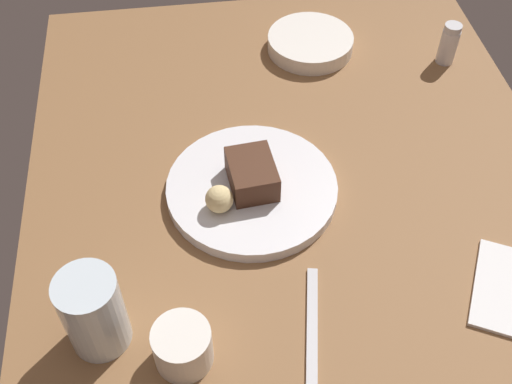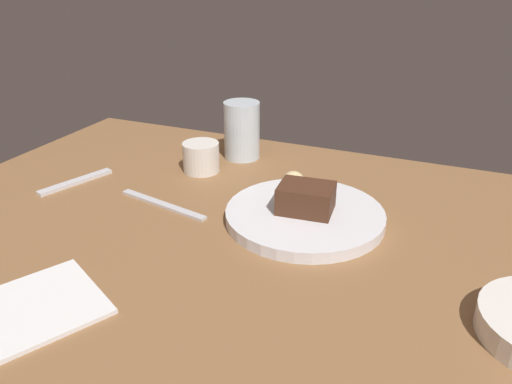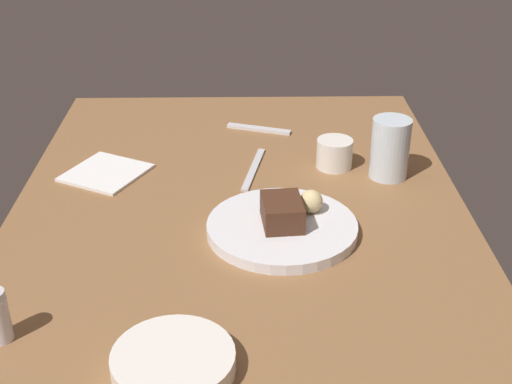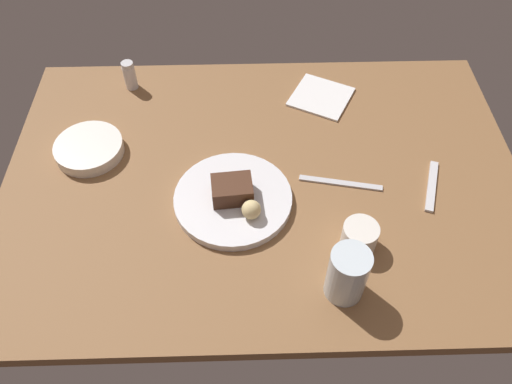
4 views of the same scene
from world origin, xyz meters
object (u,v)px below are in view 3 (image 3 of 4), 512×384
object	(u,v)px
coffee_cup	(334,153)
folded_napkin	(106,173)
chocolate_cake_slice	(282,212)
bread_roll	(311,201)
side_bowl	(173,363)
dessert_plate	(282,228)
dessert_spoon	(259,129)
water_glass	(390,148)
butter_knife	(254,169)

from	to	relation	value
coffee_cup	folded_napkin	distance (cm)	46.49
chocolate_cake_slice	folded_napkin	distance (cm)	41.72
chocolate_cake_slice	bread_roll	size ratio (longest dim) A/B	2.12
bread_roll	side_bowl	size ratio (longest dim) A/B	0.26
dessert_plate	bread_roll	size ratio (longest dim) A/B	6.32
dessert_plate	bread_roll	xyz separation A→B (cm)	(3.94, -5.27, 3.03)
coffee_cup	dessert_spoon	size ratio (longest dim) A/B	0.49
dessert_plate	chocolate_cake_slice	world-z (taller)	chocolate_cake_slice
dessert_plate	coffee_cup	distance (cm)	28.58
water_glass	side_bowl	xyz separation A→B (cm)	(-55.85, 38.09, -4.58)
dessert_plate	butter_knife	distance (cm)	24.99
butter_knife	bread_roll	bearing A→B (deg)	-143.00
coffee_cup	folded_napkin	size ratio (longest dim) A/B	0.51
chocolate_cake_slice	water_glass	size ratio (longest dim) A/B	0.72
dessert_plate	dessert_spoon	xyz separation A→B (cm)	(45.15, 3.02, -0.62)
side_bowl	dessert_spoon	distance (cm)	80.57
dessert_plate	water_glass	size ratio (longest dim) A/B	2.14
chocolate_cake_slice	butter_knife	distance (cm)	25.37
butter_knife	water_glass	bearing A→B (deg)	-85.05
side_bowl	folded_napkin	size ratio (longest dim) A/B	1.13
dessert_plate	bread_roll	distance (cm)	7.24
bread_roll	dessert_plate	bearing A→B (deg)	126.80
coffee_cup	water_glass	bearing A→B (deg)	-113.15
bread_roll	folded_napkin	size ratio (longest dim) A/B	0.29
side_bowl	dessert_spoon	xyz separation A→B (cm)	(79.54, -12.79, -1.15)
butter_knife	folded_napkin	bearing A→B (deg)	103.93
butter_knife	folded_napkin	distance (cm)	29.82
water_glass	side_bowl	size ratio (longest dim) A/B	0.75
bread_roll	side_bowl	world-z (taller)	bread_roll
side_bowl	coffee_cup	xyz separation A→B (cm)	(60.25, -27.80, 1.49)
dessert_plate	coffee_cup	bearing A→B (deg)	-24.88
dessert_plate	folded_napkin	bearing A→B (deg)	55.83
chocolate_cake_slice	butter_knife	bearing A→B (deg)	10.39
side_bowl	dessert_spoon	size ratio (longest dim) A/B	1.08
dessert_spoon	side_bowl	bearing A→B (deg)	99.44
bread_roll	folded_napkin	distance (cm)	44.26
folded_napkin	butter_knife	bearing A→B (deg)	-87.61
side_bowl	butter_knife	world-z (taller)	side_bowl
bread_roll	water_glass	world-z (taller)	water_glass
dessert_plate	coffee_cup	xyz separation A→B (cm)	(25.86, -11.99, 2.03)
chocolate_cake_slice	dessert_spoon	bearing A→B (deg)	3.77
bread_roll	coffee_cup	size ratio (longest dim) A/B	0.56
butter_knife	coffee_cup	bearing A→B (deg)	-73.98
coffee_cup	butter_knife	xyz separation A→B (cm)	(-1.30, 16.54, -2.75)
bread_roll	butter_knife	world-z (taller)	bread_roll
dessert_spoon	folded_napkin	xyz separation A→B (cm)	(-21.83, 31.33, -0.05)
chocolate_cake_slice	side_bowl	world-z (taller)	chocolate_cake_slice
water_glass	butter_knife	size ratio (longest dim) A/B	0.64
chocolate_cake_slice	dessert_spoon	xyz separation A→B (cm)	(45.24, 2.98, -3.83)
bread_roll	butter_knife	size ratio (longest dim) A/B	0.22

